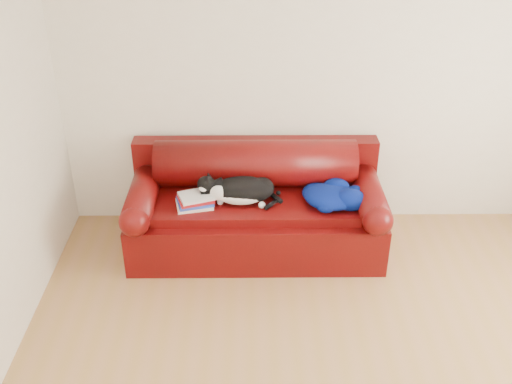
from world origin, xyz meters
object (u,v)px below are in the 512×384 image
sofa_base (256,223)px  book_stack (195,200)px  blanket (333,195)px  cat (242,191)px

sofa_base → book_stack: bearing=-164.6°
sofa_base → blanket: bearing=-9.4°
book_stack → cat: size_ratio=0.44×
sofa_base → cat: bearing=-146.0°
blanket → book_stack: bearing=-178.4°
blanket → sofa_base: bearing=170.6°
book_stack → cat: (0.38, 0.06, 0.05)m
cat → sofa_base: bearing=28.7°
book_stack → blanket: (1.11, 0.03, 0.02)m
book_stack → cat: 0.38m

